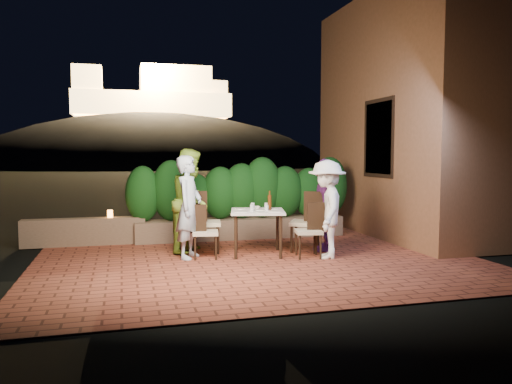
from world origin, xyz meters
name	(u,v)px	position (x,y,z in m)	size (l,w,h in m)	color
ground	(263,264)	(0.00, 0.00, -0.02)	(400.00, 400.00, 0.00)	black
terrace_floor	(255,261)	(0.00, 0.50, -0.07)	(7.00, 6.00, 0.15)	brown
building_wall	(402,115)	(3.60, 2.00, 2.50)	(1.60, 5.00, 5.00)	#975F3B
window_pane	(380,138)	(2.82, 1.50, 2.00)	(0.08, 1.00, 1.40)	black
window_frame	(379,138)	(2.81, 1.50, 2.00)	(0.06, 1.15, 1.55)	black
planter	(241,228)	(0.20, 2.30, 0.20)	(4.20, 0.55, 0.40)	brown
hedge	(241,191)	(0.20, 2.30, 0.95)	(4.00, 0.70, 1.10)	#103D12
parapet	(84,232)	(-2.80, 2.30, 0.25)	(2.20, 0.30, 0.50)	brown
hill	(154,196)	(2.00, 60.00, -4.00)	(52.00, 40.00, 22.00)	black
fortress	(152,86)	(2.00, 60.00, 10.50)	(26.00, 8.00, 8.00)	#FFCC7A
dining_table	(258,232)	(0.08, 0.62, 0.38)	(0.88, 0.88, 0.75)	white
plate_nw	(242,212)	(-0.23, 0.46, 0.76)	(0.21, 0.21, 0.01)	white
plate_sw	(240,209)	(-0.16, 0.90, 0.76)	(0.22, 0.22, 0.01)	white
plate_ne	(276,211)	(0.31, 0.34, 0.76)	(0.24, 0.24, 0.01)	white
plate_se	(272,208)	(0.38, 0.79, 0.76)	(0.22, 0.22, 0.01)	white
plate_centre	(259,210)	(0.11, 0.62, 0.76)	(0.20, 0.20, 0.01)	white
plate_front	(261,212)	(0.04, 0.28, 0.76)	(0.20, 0.20, 0.01)	white
glass_nw	(252,208)	(-0.05, 0.52, 0.80)	(0.06, 0.06, 0.11)	silver
glass_sw	(253,206)	(0.04, 0.80, 0.81)	(0.07, 0.07, 0.11)	silver
glass_ne	(267,208)	(0.21, 0.50, 0.80)	(0.06, 0.06, 0.10)	silver
glass_se	(266,206)	(0.26, 0.72, 0.81)	(0.07, 0.07, 0.11)	silver
beer_bottle	(270,200)	(0.30, 0.65, 0.91)	(0.06, 0.06, 0.32)	#4E250D
bowl	(256,207)	(0.12, 0.89, 0.77)	(0.16, 0.16, 0.04)	white
chair_left_front	(205,231)	(-0.81, 0.56, 0.44)	(0.41, 0.41, 0.88)	black
chair_left_back	(206,222)	(-0.72, 1.06, 0.53)	(0.49, 0.49, 1.06)	black
chair_right_front	(308,230)	(0.82, 0.18, 0.45)	(0.42, 0.42, 0.90)	black
chair_right_back	(305,221)	(0.95, 0.66, 0.52)	(0.49, 0.49, 1.05)	black
diner_blue	(189,207)	(-1.07, 0.64, 0.84)	(0.61, 0.40, 1.67)	#AFC4E2
diner_green	(191,201)	(-0.96, 1.16, 0.89)	(0.87, 0.67, 1.78)	#9CCD40
diner_white	(327,209)	(1.10, 0.07, 0.80)	(1.03, 0.59, 1.60)	white
diner_purple	(325,205)	(1.30, 0.65, 0.81)	(0.94, 0.39, 1.61)	#6A2775
parapet_lamp	(110,214)	(-2.34, 2.30, 0.57)	(0.10, 0.10, 0.14)	orange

